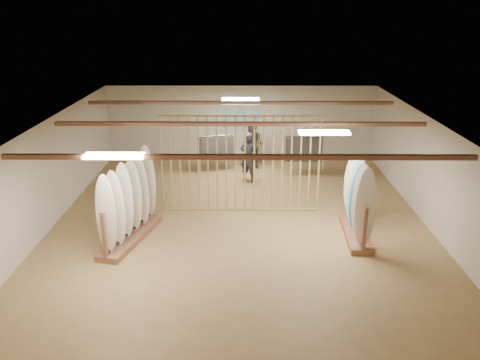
{
  "coord_description": "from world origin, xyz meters",
  "views": [
    {
      "loc": [
        0.08,
        -12.73,
        5.58
      ],
      "look_at": [
        0.0,
        0.0,
        1.2
      ],
      "focal_mm": 38.0,
      "sensor_mm": 36.0,
      "label": 1
    }
  ],
  "objects_px": {
    "rack_left": "(129,213)",
    "clothing_rack_a": "(216,147)",
    "shopper_a": "(249,154)",
    "clothing_rack_b": "(304,149)",
    "rack_right": "(358,212)",
    "shopper_b": "(253,142)"
  },
  "relations": [
    {
      "from": "clothing_rack_a",
      "to": "rack_left",
      "type": "bearing_deg",
      "value": -125.92
    },
    {
      "from": "rack_left",
      "to": "shopper_b",
      "type": "distance_m",
      "value": 6.82
    },
    {
      "from": "shopper_a",
      "to": "rack_right",
      "type": "bearing_deg",
      "value": 148.47
    },
    {
      "from": "rack_left",
      "to": "clothing_rack_b",
      "type": "bearing_deg",
      "value": 61.19
    },
    {
      "from": "shopper_a",
      "to": "shopper_b",
      "type": "height_order",
      "value": "shopper_b"
    },
    {
      "from": "shopper_a",
      "to": "shopper_b",
      "type": "relative_size",
      "value": 0.98
    },
    {
      "from": "rack_right",
      "to": "clothing_rack_b",
      "type": "xyz_separation_m",
      "value": [
        -0.81,
        4.99,
        0.24
      ]
    },
    {
      "from": "rack_right",
      "to": "shopper_a",
      "type": "xyz_separation_m",
      "value": [
        -2.7,
        4.33,
        0.26
      ]
    },
    {
      "from": "rack_left",
      "to": "rack_right",
      "type": "height_order",
      "value": "rack_left"
    },
    {
      "from": "clothing_rack_b",
      "to": "shopper_a",
      "type": "bearing_deg",
      "value": -155.23
    },
    {
      "from": "shopper_b",
      "to": "clothing_rack_b",
      "type": "bearing_deg",
      "value": -1.59
    },
    {
      "from": "clothing_rack_a",
      "to": "shopper_b",
      "type": "distance_m",
      "value": 1.35
    },
    {
      "from": "clothing_rack_a",
      "to": "shopper_a",
      "type": "bearing_deg",
      "value": -61.3
    },
    {
      "from": "rack_left",
      "to": "clothing_rack_b",
      "type": "distance_m",
      "value": 7.14
    },
    {
      "from": "shopper_a",
      "to": "clothing_rack_b",
      "type": "bearing_deg",
      "value": -134.32
    },
    {
      "from": "clothing_rack_b",
      "to": "shopper_b",
      "type": "xyz_separation_m",
      "value": [
        -1.73,
        0.83,
        0.03
      ]
    },
    {
      "from": "clothing_rack_a",
      "to": "clothing_rack_b",
      "type": "distance_m",
      "value": 3.04
    },
    {
      "from": "clothing_rack_b",
      "to": "shopper_b",
      "type": "distance_m",
      "value": 1.92
    },
    {
      "from": "rack_left",
      "to": "clothing_rack_a",
      "type": "xyz_separation_m",
      "value": [
        1.87,
        5.62,
        0.15
      ]
    },
    {
      "from": "clothing_rack_a",
      "to": "shopper_b",
      "type": "bearing_deg",
      "value": 0.64
    },
    {
      "from": "clothing_rack_a",
      "to": "clothing_rack_b",
      "type": "xyz_separation_m",
      "value": [
        3.01,
        -0.41,
        0.06
      ]
    },
    {
      "from": "rack_right",
      "to": "clothing_rack_a",
      "type": "bearing_deg",
      "value": 128.05
    }
  ]
}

